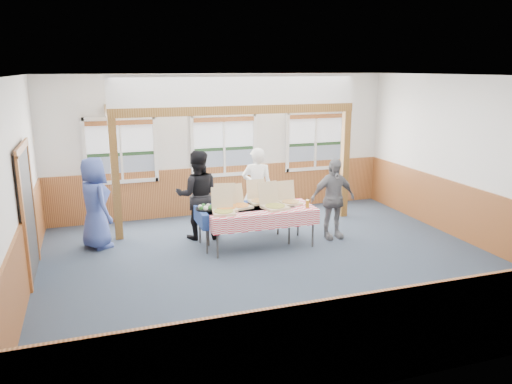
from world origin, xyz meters
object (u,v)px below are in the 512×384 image
woman_white (257,188)px  woman_black (198,195)px  man_blue (95,203)px  table_right (260,211)px  table_left (244,209)px  person_grey (333,199)px

woman_white → woman_black: (-1.31, -0.21, 0.02)m
man_blue → table_right: bearing=-130.7°
table_left → person_grey: (1.77, -0.22, 0.11)m
woman_black → person_grey: bearing=171.7°
woman_white → man_blue: size_ratio=1.00×
man_blue → person_grey: man_blue is taller
woman_white → man_blue: same height
table_left → table_right: (0.24, -0.24, 0.01)m
woman_black → man_blue: woman_black is taller
table_right → woman_white: size_ratio=1.23×
table_left → woman_black: (-0.77, 0.63, 0.19)m
woman_white → man_blue: bearing=22.9°
woman_white → person_grey: 1.62m
woman_black → person_grey: (2.54, -0.85, -0.08)m
table_right → woman_black: bearing=146.1°
table_right → woman_black: 1.35m
woman_white → woman_black: bearing=29.6°
table_left → woman_white: bearing=38.3°
table_right → woman_white: 1.13m
table_right → person_grey: (1.53, 0.02, 0.10)m
woman_black → person_grey: size_ratio=1.10×
woman_black → person_grey: woman_black is taller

